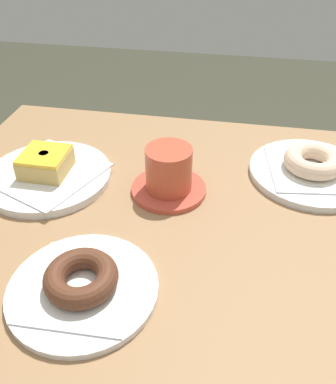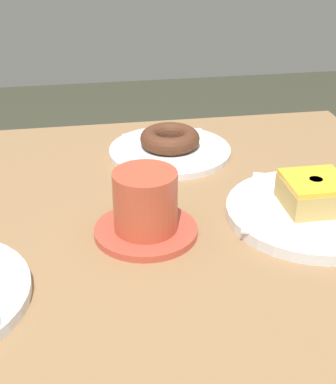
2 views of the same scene
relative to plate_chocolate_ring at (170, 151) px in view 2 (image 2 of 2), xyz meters
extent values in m
cube|color=#97704A|center=(0.11, 0.19, -0.03)|extent=(0.96, 0.71, 0.05)
cylinder|color=#A07057|center=(-0.29, -0.07, -0.39)|extent=(0.07, 0.07, 0.68)
cylinder|color=white|center=(0.00, 0.00, 0.00)|extent=(0.21, 0.21, 0.01)
cube|color=white|center=(0.00, 0.00, 0.01)|extent=(0.15, 0.15, 0.00)
torus|color=#552E1C|center=(0.00, 0.00, 0.02)|extent=(0.10, 0.10, 0.03)
cylinder|color=white|center=(-0.16, 0.25, 0.00)|extent=(0.24, 0.24, 0.02)
cube|color=white|center=(-0.16, 0.25, 0.01)|extent=(0.23, 0.23, 0.00)
cube|color=tan|center=(-0.16, 0.25, 0.03)|extent=(0.08, 0.08, 0.03)
cube|color=yellow|center=(-0.16, 0.25, 0.05)|extent=(0.08, 0.08, 0.01)
cylinder|color=tan|center=(-0.16, 0.25, 0.05)|extent=(0.02, 0.02, 0.00)
cylinder|color=#C84C39|center=(0.08, 0.25, 0.00)|extent=(0.14, 0.14, 0.01)
cylinder|color=#C34D34|center=(0.08, 0.25, 0.04)|extent=(0.08, 0.08, 0.08)
cylinder|color=black|center=(0.08, 0.25, 0.08)|extent=(0.07, 0.07, 0.00)
camera|label=1|loc=(0.18, -0.35, 0.45)|focal=38.45mm
camera|label=2|loc=(0.15, 0.90, 0.40)|focal=53.27mm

